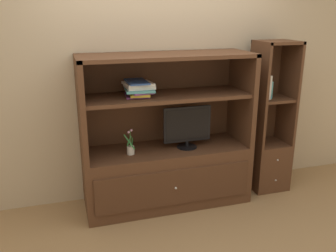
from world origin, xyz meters
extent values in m
plane|color=#99754C|center=(0.00, 0.00, 0.00)|extent=(8.00, 8.00, 0.00)
cube|color=tan|center=(0.00, 0.75, 1.40)|extent=(6.00, 0.10, 2.80)
cube|color=#4C2D1C|center=(0.00, 0.40, 0.31)|extent=(1.70, 0.58, 0.61)
cube|color=#462A19|center=(0.00, 0.10, 0.31)|extent=(1.56, 0.02, 0.37)
sphere|color=silver|center=(0.00, 0.09, 0.31)|extent=(0.02, 0.02, 0.02)
cube|color=#4C2D1C|center=(-0.83, 0.40, 1.09)|extent=(0.05, 0.58, 0.96)
cube|color=#4C2D1C|center=(0.83, 0.40, 1.09)|extent=(0.05, 0.58, 0.96)
cube|color=#4C2D1C|center=(0.00, 0.68, 1.09)|extent=(1.70, 0.02, 0.96)
cube|color=#4C2D1C|center=(0.00, 0.40, 1.55)|extent=(1.70, 0.58, 0.04)
cube|color=#4C2D1C|center=(0.00, 0.40, 1.15)|extent=(1.60, 0.52, 0.04)
cylinder|color=black|center=(0.20, 0.35, 0.62)|extent=(0.21, 0.21, 0.01)
cylinder|color=black|center=(0.20, 0.35, 0.65)|extent=(0.03, 0.03, 0.06)
cube|color=black|center=(0.20, 0.35, 0.86)|extent=(0.50, 0.02, 0.36)
cube|color=black|center=(0.20, 0.34, 0.86)|extent=(0.46, 0.00, 0.33)
cylinder|color=beige|center=(-0.39, 0.33, 0.65)|extent=(0.07, 0.07, 0.08)
cylinder|color=#3D6B33|center=(-0.39, 0.33, 0.78)|extent=(0.01, 0.01, 0.17)
cube|color=#2D7A38|center=(-0.37, 0.33, 0.74)|extent=(0.03, 0.13, 0.12)
cube|color=#2D7A38|center=(-0.40, 0.35, 0.74)|extent=(0.06, 0.03, 0.09)
cube|color=#2D7A38|center=(-0.40, 0.32, 0.74)|extent=(0.09, 0.10, 0.13)
sphere|color=#DB9EC6|center=(-0.40, 0.34, 0.84)|extent=(0.03, 0.03, 0.03)
sphere|color=#DB9EC6|center=(-0.38, 0.32, 0.86)|extent=(0.02, 0.02, 0.02)
cube|color=purple|center=(-0.29, 0.41, 1.18)|extent=(0.24, 0.27, 0.02)
cube|color=gold|center=(-0.28, 0.40, 1.20)|extent=(0.21, 0.32, 0.03)
cube|color=purple|center=(-0.27, 0.39, 1.22)|extent=(0.22, 0.31, 0.02)
cube|color=teal|center=(-0.27, 0.40, 1.24)|extent=(0.29, 0.36, 0.02)
cube|color=silver|center=(-0.27, 0.41, 1.27)|extent=(0.27, 0.28, 0.03)
cube|color=silver|center=(-0.28, 0.40, 1.29)|extent=(0.28, 0.28, 0.02)
cube|color=#2D519E|center=(-0.29, 0.41, 1.31)|extent=(0.19, 0.33, 0.01)
cube|color=#4C2D1C|center=(1.20, 0.40, 0.27)|extent=(0.41, 0.38, 0.54)
sphere|color=silver|center=(1.20, 0.20, 0.40)|extent=(0.02, 0.02, 0.02)
sphere|color=silver|center=(1.20, 0.20, 0.16)|extent=(0.02, 0.02, 0.02)
cube|color=#4C2D1C|center=(1.02, 0.40, 1.10)|extent=(0.03, 0.38, 1.12)
cube|color=#4C2D1C|center=(1.39, 0.40, 1.10)|extent=(0.03, 0.38, 1.12)
cube|color=#4C2D1C|center=(1.20, 0.58, 1.10)|extent=(0.41, 0.02, 1.12)
cube|color=#4C2D1C|center=(1.20, 0.40, 1.04)|extent=(0.35, 0.35, 0.03)
cube|color=#4C2D1C|center=(1.20, 0.40, 1.64)|extent=(0.41, 0.38, 0.03)
cube|color=#2D519E|center=(1.07, 0.40, 1.18)|extent=(0.03, 0.14, 0.24)
cube|color=silver|center=(1.11, 0.40, 1.19)|extent=(0.03, 0.17, 0.25)
cube|color=teal|center=(1.14, 0.40, 1.15)|extent=(0.03, 0.12, 0.19)
camera|label=1|loc=(-0.99, -2.92, 1.95)|focal=38.60mm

